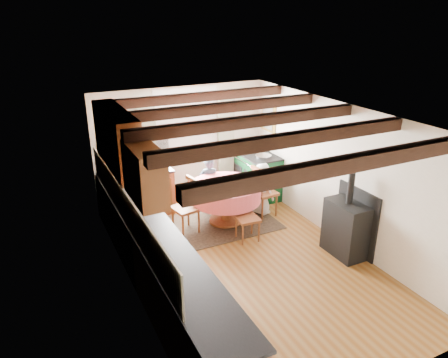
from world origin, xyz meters
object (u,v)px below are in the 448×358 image
child_right (262,189)px  cup (240,179)px  dining_table (226,204)px  chair_left (185,206)px  child_far (209,184)px  chair_right (265,191)px  chair_near (248,217)px  cast_iron_stove (348,215)px  aga_range (257,175)px

child_right → cup: 0.60m
dining_table → chair_left: size_ratio=1.29×
chair_left → child_far: (0.77, 0.68, 0.04)m
dining_table → chair_right: size_ratio=1.29×
dining_table → cup: bearing=1.0°
child_far → cup: size_ratio=11.15×
dining_table → child_far: child_far is taller
dining_table → chair_right: chair_right is taller
chair_near → cup: bearing=75.6°
cast_iron_stove → child_far: size_ratio=1.31×
child_far → child_right: child_far is taller
chair_near → chair_right: chair_right is taller
aga_range → child_right: 0.85m
dining_table → cast_iron_stove: bearing=-55.7°
dining_table → child_far: 0.69m
child_right → chair_right: bearing=171.4°
cup → chair_left: bearing=-179.0°
chair_near → cast_iron_stove: size_ratio=0.62×
child_right → cup: size_ratio=10.60×
dining_table → chair_right: 0.84m
chair_left → child_right: bearing=81.8°
chair_near → chair_left: 1.14m
child_right → cup: child_right is taller
dining_table → aga_range: (1.16, 0.83, 0.09)m
dining_table → chair_right: bearing=-1.8°
chair_right → aga_range: chair_right is taller
child_far → chair_left: bearing=52.8°
chair_near → cast_iron_stove: (1.21, -1.11, 0.28)m
chair_left → chair_right: 1.64m
dining_table → chair_left: chair_left is taller
aga_range → dining_table: bearing=-144.4°
aga_range → cup: size_ratio=10.72×
aga_range → cast_iron_stove: 2.70m
aga_range → child_right: bearing=-113.4°
cup → chair_near: bearing=-108.7°
dining_table → cast_iron_stove: cast_iron_stove is taller
child_right → child_far: bearing=37.8°
aga_range → child_right: size_ratio=1.01×
cast_iron_stove → chair_left: bearing=138.4°
cast_iron_stove → cup: 2.10m
cast_iron_stove → cup: size_ratio=14.56×
chair_right → child_right: child_right is taller
child_right → dining_table: bearing=76.9°
child_far → cup: child_far is taller
chair_left → chair_right: size_ratio=1.00×
chair_left → child_far: size_ratio=0.93×
chair_near → chair_right: 1.07m
chair_near → child_far: child_far is taller
aga_range → child_right: (-0.34, -0.78, 0.04)m
chair_right → aga_range: 0.92m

